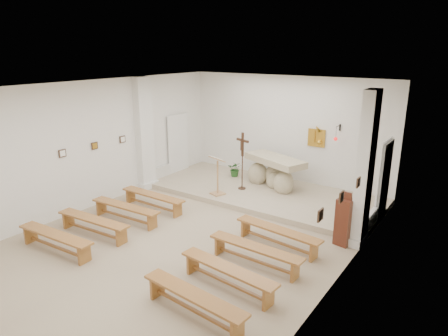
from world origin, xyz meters
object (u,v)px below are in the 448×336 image
Objects in this scene: bench_right_front at (278,233)px; bench_right_second at (255,251)px; bench_left_third at (93,223)px; crucifix_stand at (242,157)px; bench_left_fourth at (55,238)px; donation_pedestal at (345,222)px; lectern at (217,175)px; altar at (274,174)px; bench_left_second at (125,209)px; bench_right_third at (228,273)px; bench_right_fourth at (194,299)px; bench_left_front at (153,198)px.

bench_right_front is 1.01× the size of bench_right_second.
crucifix_stand is at bearing 69.22° from bench_left_third.
bench_left_fourth is at bearing -84.88° from crucifix_stand.
crucifix_stand is 4.03m from donation_pedestal.
lectern is 0.95× the size of donation_pedestal.
altar is 1.03× the size of bench_right_front.
bench_left_second is 1.00× the size of bench_right_second.
bench_left_third is 3.87m from bench_right_third.
crucifix_stand is 4.37m from bench_right_second.
bench_left_second is 1.00× the size of bench_left_fourth.
bench_right_second and bench_right_third have the same top height.
crucifix_stand is 4.74m from bench_left_third.
bench_right_second is at bearing -46.50° from altar.
bench_left_second is at bearing 157.10° from bench_right_fourth.
altar is 1.82× the size of lectern.
bench_right_front and bench_right_third have the same top height.
altar reaches higher than bench_left_second.
bench_right_third is (0.00, -1.99, 0.00)m from bench_right_front.
bench_left_second is at bearing 86.03° from bench_left_third.
donation_pedestal reaches higher than bench_left_fourth.
crucifix_stand is at bearing 124.55° from bench_right_third.
bench_left_front and bench_right_fourth have the same top height.
bench_right_front and bench_right_fourth have the same top height.
lectern reaches higher than bench_left_fourth.
altar is 6.55m from bench_left_fourth.
bench_left_third is 1.00× the size of bench_right_fourth.
crucifix_stand is at bearing 85.09° from lectern.
bench_left_third is 1.00× the size of bench_left_fourth.
bench_right_front is 1.99m from bench_right_third.
lectern is at bearing -179.66° from donation_pedestal.
bench_left_second is 4.35m from bench_right_fourth.
bench_right_second is (0.00, -0.99, 0.00)m from bench_right_front.
bench_left_second is (0.00, -0.99, 0.00)m from bench_left_front.
altar is at bearing 125.15° from bench_right_front.
bench_left_fourth is (-1.35, -5.46, -0.84)m from crucifix_stand.
bench_left_fourth is at bearing -151.59° from bench_right_second.
bench_right_second is at bearing 23.57° from bench_left_fourth.
crucifix_stand is at bearing 61.79° from bench_left_front.
lectern reaches higher than bench_left_second.
bench_right_second is 4.35m from bench_left_fourth.
bench_left_front is at bearing 86.35° from bench_left_fourth.
lectern is at bearing 155.72° from bench_right_front.
bench_left_front is (-1.01, -1.65, -0.41)m from lectern.
lectern is at bearing 74.01° from bench_left_fourth.
lectern is 5.46m from bench_right_fourth.
bench_left_fourth is (-5.03, -3.96, -0.23)m from donation_pedestal.
bench_left_fourth is at bearing -131.97° from donation_pedestal.
bench_left_second and bench_left_third have the same top height.
bench_left_third and bench_right_fourth have the same top height.
bench_left_third is (-2.04, -5.22, -0.22)m from altar.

